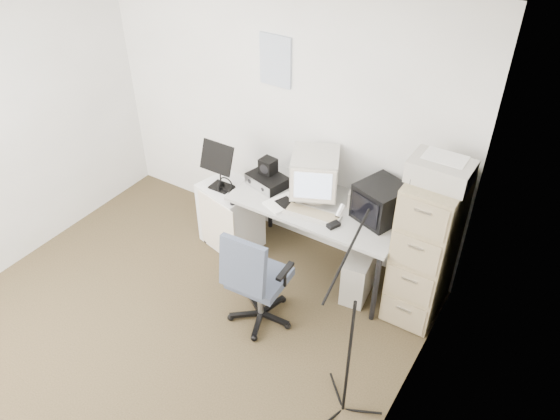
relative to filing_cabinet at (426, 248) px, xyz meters
The scene contains 22 objects.
floor 2.26m from the filing_cabinet, 136.87° to the right, with size 3.60×3.60×0.01m, color #302A19.
ceiling 2.85m from the filing_cabinet, 136.87° to the right, with size 3.60×3.60×0.01m, color white.
wall_back 1.72m from the filing_cabinet, 168.55° to the left, with size 3.60×0.02×2.50m, color white.
wall_right 1.61m from the filing_cabinet, 81.54° to the right, with size 0.02×3.60×2.50m, color white.
wall_calendar 1.97m from the filing_cabinet, 169.10° to the left, with size 0.30×0.02×0.44m, color white.
filing_cabinet is the anchor object (origin of this frame).
printer 0.74m from the filing_cabinet, 90.00° to the right, with size 0.44×0.30×0.17m, color #B5AFA6.
desk 0.99m from the filing_cabinet, behind, with size 1.50×0.70×0.73m, color #A09F9B.
crt_monitor 1.08m from the filing_cabinet, behind, with size 0.39×0.41×0.43m, color #B5AFA6.
crt_tv 0.51m from the filing_cabinet, behind, with size 0.34×0.36×0.31m, color black.
desk_speaker 0.72m from the filing_cabinet, behind, with size 0.08×0.08×0.14m, color beige.
keyboard 0.95m from the filing_cabinet, 167.73° to the right, with size 0.47×0.17×0.03m, color #B5AFA6.
mouse 0.75m from the filing_cabinet, 161.18° to the right, with size 0.06×0.11×0.03m, color black.
radio_receiver 1.49m from the filing_cabinet, behind, with size 0.34×0.24×0.10m, color black.
radio_speaker 1.53m from the filing_cabinet, behind, with size 0.13×0.12×0.13m, color black.
papers 1.24m from the filing_cabinet, behind, with size 0.20×0.28×0.02m, color white.
pc_tower 0.66m from the filing_cabinet, 168.87° to the right, with size 0.20×0.46×0.43m, color #B5AFA6.
office_chair 1.33m from the filing_cabinet, 142.08° to the right, with size 0.54×0.54×0.94m, color #4B5360.
side_cart 1.87m from the filing_cabinet, behind, with size 0.52×0.42×0.64m, color silver.
music_stand 1.91m from the filing_cabinet, behind, with size 0.32×0.17×0.48m, color black.
headphones 1.82m from the filing_cabinet, behind, with size 0.17×0.17×0.03m, color black.
mic_stand 1.23m from the filing_cabinet, 93.04° to the right, with size 0.02×0.02×1.42m, color black.
Camera 1 is at (2.35, -1.91, 3.46)m, focal length 35.00 mm.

